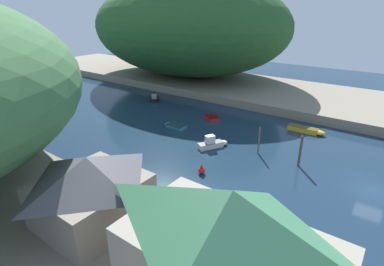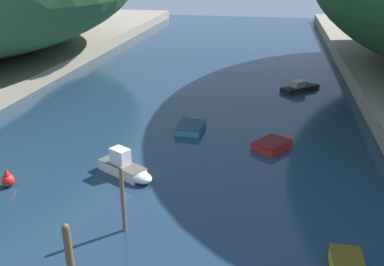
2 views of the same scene
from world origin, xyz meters
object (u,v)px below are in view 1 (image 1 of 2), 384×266
at_px(boat_open_rowboat, 174,125).
at_px(person_on_quay, 248,252).
at_px(boat_red_skiff, 307,130).
at_px(boat_near_quay, 213,143).
at_px(boathouse_shed, 90,189).
at_px(boat_moored_right, 211,117).
at_px(boat_white_cruiser, 154,98).
at_px(person_by_boathouse, 94,172).
at_px(channel_buoy_near, 202,170).
at_px(waterfront_building, 229,248).

height_order(boat_open_rowboat, person_on_quay, person_on_quay).
relative_size(boat_red_skiff, person_on_quay, 3.10).
distance_m(boat_open_rowboat, boat_near_quay, 8.76).
distance_m(boathouse_shed, boat_moored_right, 29.07).
relative_size(boat_white_cruiser, person_by_boathouse, 2.62).
height_order(boat_red_skiff, boat_white_cruiser, boat_white_cruiser).
bearing_deg(boat_white_cruiser, boat_moored_right, -52.44).
height_order(boat_near_quay, person_by_boathouse, person_by_boathouse).
xyz_separation_m(boat_red_skiff, channel_buoy_near, (-18.36, 5.79, 0.09)).
height_order(boat_open_rowboat, boat_moored_right, boat_moored_right).
bearing_deg(boat_near_quay, channel_buoy_near, -39.13).
bearing_deg(person_on_quay, boat_near_quay, -48.86).
relative_size(waterfront_building, boat_near_quay, 2.97).
distance_m(waterfront_building, person_on_quay, 4.13).
relative_size(boat_moored_right, person_by_boathouse, 2.12).
bearing_deg(boat_near_quay, boat_white_cruiser, -179.63).
bearing_deg(person_on_quay, waterfront_building, 96.85).
height_order(boathouse_shed, boat_white_cruiser, boathouse_shed).
relative_size(boat_red_skiff, person_by_boathouse, 3.10).
height_order(boat_white_cruiser, person_by_boathouse, person_by_boathouse).
distance_m(boat_red_skiff, person_by_boathouse, 29.90).
relative_size(boat_open_rowboat, person_on_quay, 2.07).
xyz_separation_m(channel_buoy_near, person_by_boathouse, (-9.09, 5.88, 2.02)).
height_order(boat_open_rowboat, boat_near_quay, boat_near_quay).
height_order(boathouse_shed, person_on_quay, boathouse_shed).
xyz_separation_m(boathouse_shed, boat_near_quay, (19.00, 1.22, -3.79)).
distance_m(waterfront_building, boat_red_skiff, 31.75).
xyz_separation_m(boathouse_shed, boat_red_skiff, (31.00, -7.10, -3.94)).
xyz_separation_m(boat_moored_right, channel_buoy_near, (-15.21, -8.60, 0.18)).
xyz_separation_m(boat_moored_right, person_on_quay, (-24.86, -18.70, 2.20)).
bearing_deg(waterfront_building, boat_near_quay, 33.99).
bearing_deg(boat_near_quay, boathouse_shed, -57.20).
distance_m(person_on_quay, person_by_boathouse, 15.99).
relative_size(boathouse_shed, boat_white_cruiser, 1.75).
bearing_deg(waterfront_building, channel_buoy_near, 39.09).
height_order(boathouse_shed, boat_open_rowboat, boathouse_shed).
xyz_separation_m(boat_red_skiff, boat_white_cruiser, (-0.65, 29.01, -0.04)).
height_order(boathouse_shed, channel_buoy_near, boathouse_shed).
xyz_separation_m(waterfront_building, boat_near_quay, (19.04, 12.84, -4.75)).
relative_size(boat_moored_right, boat_red_skiff, 0.69).
bearing_deg(waterfront_building, boat_open_rowboat, 44.68).
distance_m(waterfront_building, channel_buoy_near, 17.04).
distance_m(boathouse_shed, boat_red_skiff, 32.05).
relative_size(waterfront_building, boathouse_shed, 1.57).
bearing_deg(boat_open_rowboat, waterfront_building, -133.80).
relative_size(boat_moored_right, boat_white_cruiser, 0.81).
distance_m(boat_moored_right, person_by_boathouse, 24.55).
distance_m(waterfront_building, boat_open_rowboat, 30.63).
bearing_deg(person_by_boathouse, channel_buoy_near, -127.12).
xyz_separation_m(boat_red_skiff, person_on_quay, (-28.00, -4.31, 2.11)).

